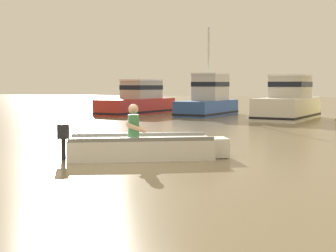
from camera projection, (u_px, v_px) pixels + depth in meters
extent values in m
plane|color=#7A6B4C|center=(112.00, 162.00, 10.23)|extent=(120.00, 120.00, 0.00)
cube|color=white|center=(140.00, 148.00, 10.72)|extent=(3.24, 2.49, 0.44)
cube|color=white|center=(218.00, 147.00, 10.94)|extent=(0.65, 0.72, 0.42)
cube|color=gray|center=(139.00, 135.00, 11.20)|extent=(2.68, 1.58, 0.08)
cube|color=gray|center=(142.00, 140.00, 10.19)|extent=(2.68, 1.58, 0.08)
cube|color=white|center=(136.00, 140.00, 10.69)|extent=(0.74, 1.02, 0.06)
cylinder|color=black|center=(64.00, 147.00, 10.50)|extent=(0.14, 0.14, 0.54)
cube|color=black|center=(63.00, 131.00, 10.47)|extent=(0.35, 0.36, 0.32)
cube|color=#3F7F4C|center=(133.00, 127.00, 10.66)|extent=(0.36, 0.40, 0.52)
sphere|color=tan|center=(133.00, 109.00, 10.63)|extent=(0.22, 0.22, 0.22)
cylinder|color=tan|center=(135.00, 127.00, 10.88)|extent=(0.41, 0.29, 0.23)
cylinder|color=tan|center=(136.00, 128.00, 10.45)|extent=(0.41, 0.29, 0.23)
cube|color=#B72D28|center=(137.00, 106.00, 27.21)|extent=(2.47, 5.79, 0.85)
cube|color=black|center=(137.00, 111.00, 27.23)|extent=(2.51, 5.83, 0.10)
cube|color=#B2ADA3|center=(142.00, 90.00, 27.57)|extent=(1.65, 2.52, 0.99)
cube|color=black|center=(142.00, 87.00, 27.56)|extent=(1.68, 2.55, 0.24)
cube|color=white|center=(142.00, 80.00, 27.52)|extent=(1.73, 2.64, 0.08)
cube|color=#2D519E|center=(207.00, 108.00, 25.87)|extent=(2.21, 4.78, 0.79)
cube|color=black|center=(207.00, 113.00, 25.89)|extent=(2.25, 4.83, 0.10)
cube|color=beige|center=(211.00, 87.00, 26.15)|extent=(1.55, 2.07, 1.36)
cube|color=black|center=(211.00, 84.00, 26.13)|extent=(1.58, 2.11, 0.24)
cube|color=white|center=(211.00, 74.00, 26.09)|extent=(1.63, 2.18, 0.08)
cylinder|color=silver|center=(208.00, 64.00, 25.78)|extent=(0.10, 0.10, 3.81)
cube|color=white|center=(288.00, 108.00, 22.98)|extent=(2.57, 5.11, 1.01)
cube|color=black|center=(287.00, 115.00, 23.01)|extent=(2.62, 5.15, 0.10)
cube|color=beige|center=(291.00, 87.00, 23.28)|extent=(1.78, 2.24, 1.00)
cube|color=black|center=(291.00, 84.00, 23.27)|extent=(1.82, 2.27, 0.24)
cube|color=white|center=(291.00, 76.00, 23.23)|extent=(1.87, 2.35, 0.08)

